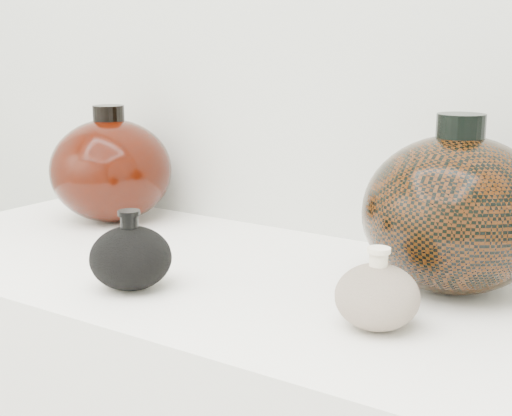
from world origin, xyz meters
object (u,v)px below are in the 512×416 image
Objects in this scene: left_round_pot at (111,170)px; right_round_pot at (455,213)px; black_gourd_vase at (131,257)px; cream_gourd_vase at (377,296)px.

left_round_pot is 0.65m from right_round_pot.
left_round_pot reaches higher than black_gourd_vase.
right_round_pot is (0.36, 0.23, 0.06)m from black_gourd_vase.
right_round_pot is (0.03, 0.18, 0.07)m from cream_gourd_vase.
left_round_pot is at bearing 161.51° from cream_gourd_vase.
right_round_pot is at bearing 81.24° from cream_gourd_vase.
black_gourd_vase is 0.43m from right_round_pot.
cream_gourd_vase is at bearing -98.76° from right_round_pot.
black_gourd_vase is at bearing -41.89° from left_round_pot.
right_round_pot is at bearing 33.10° from black_gourd_vase.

